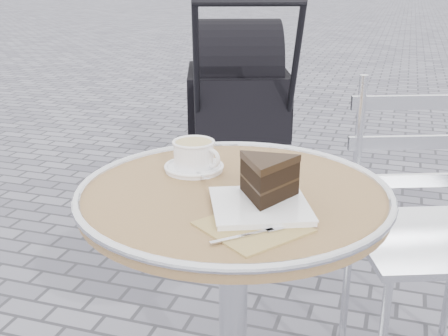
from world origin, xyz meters
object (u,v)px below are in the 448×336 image
(bistro_chair, at_px, (420,196))
(baby_stroller, at_px, (239,110))
(cappuccino_set, at_px, (194,157))
(cafe_table, at_px, (233,255))
(cake_plate_set, at_px, (265,185))

(bistro_chair, xyz_separation_m, baby_stroller, (-0.89, 1.13, -0.08))
(bistro_chair, bearing_deg, cappuccino_set, -164.87)
(cafe_table, xyz_separation_m, bistro_chair, (0.43, 0.51, 0.00))
(cafe_table, relative_size, cake_plate_set, 2.14)
(cafe_table, distance_m, baby_stroller, 1.71)
(cappuccino_set, relative_size, cake_plate_set, 0.46)
(cappuccino_set, xyz_separation_m, baby_stroller, (-0.33, 1.54, -0.27))
(cappuccino_set, relative_size, bistro_chair, 0.17)
(cappuccino_set, bearing_deg, bistro_chair, 53.62)
(cake_plate_set, height_order, bistro_chair, bistro_chair)
(cappuccino_set, height_order, cake_plate_set, cake_plate_set)
(cappuccino_set, distance_m, bistro_chair, 0.72)
(cafe_table, relative_size, cappuccino_set, 4.67)
(cake_plate_set, bearing_deg, bistro_chair, 36.18)
(cafe_table, bearing_deg, bistro_chair, 50.24)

